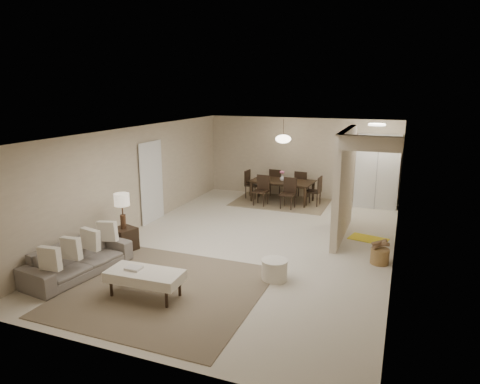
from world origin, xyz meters
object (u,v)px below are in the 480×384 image
at_px(pantry_cabinet, 377,171).
at_px(wicker_basket, 380,256).
at_px(ottoman_bench, 145,276).
at_px(dining_table, 282,191).
at_px(side_table, 124,239).
at_px(round_pouf, 275,270).
at_px(sofa, 78,259).

relative_size(pantry_cabinet, wicker_basket, 5.83).
xyz_separation_m(ottoman_bench, dining_table, (0.45, 6.74, -0.04)).
distance_m(side_table, round_pouf, 3.42).
distance_m(ottoman_bench, dining_table, 6.75).
relative_size(ottoman_bench, dining_table, 0.69).
relative_size(side_table, wicker_basket, 1.36).
relative_size(pantry_cabinet, sofa, 1.03).
bearing_deg(sofa, pantry_cabinet, -27.10).
height_order(pantry_cabinet, sofa, pantry_cabinet).
xyz_separation_m(round_pouf, wicker_basket, (1.73, 1.45, -0.03)).
height_order(side_table, round_pouf, side_table).
height_order(round_pouf, dining_table, dining_table).
bearing_deg(wicker_basket, sofa, -153.86).
relative_size(pantry_cabinet, ottoman_bench, 1.63).
bearing_deg(side_table, ottoman_bench, -45.65).
height_order(side_table, dining_table, dining_table).
xyz_separation_m(side_table, dining_table, (2.05, 5.10, 0.08)).
bearing_deg(wicker_basket, side_table, -166.73).
bearing_deg(wicker_basket, round_pouf, -140.12).
relative_size(side_table, dining_table, 0.26).
relative_size(sofa, wicker_basket, 5.66).
distance_m(pantry_cabinet, side_table, 7.35).
height_order(side_table, wicker_basket, side_table).
xyz_separation_m(ottoman_bench, wicker_basket, (3.55, 2.85, -0.21)).
relative_size(round_pouf, wicker_basket, 1.34).
bearing_deg(side_table, sofa, -92.14).
relative_size(round_pouf, dining_table, 0.26).
distance_m(pantry_cabinet, ottoman_bench, 7.88).
height_order(ottoman_bench, side_table, side_table).
distance_m(sofa, dining_table, 6.77).
distance_m(pantry_cabinet, sofa, 8.43).
relative_size(side_table, round_pouf, 1.02).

